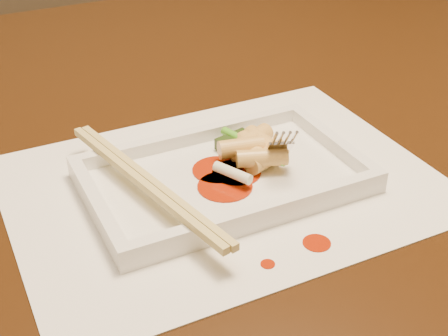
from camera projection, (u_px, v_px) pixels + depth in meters
name	position (u px, v px, depth m)	size (l,w,h in m)	color
table	(217.00, 173.00, 0.80)	(1.40, 0.90, 0.75)	black
placemat	(224.00, 184.00, 0.60)	(0.40, 0.30, 0.00)	white
sauce_splatter_a	(317.00, 243.00, 0.52)	(0.02, 0.02, 0.00)	#9B1E04
sauce_splatter_b	(268.00, 264.00, 0.50)	(0.01, 0.01, 0.00)	#9B1E04
plate_base	(224.00, 180.00, 0.60)	(0.26, 0.16, 0.01)	white
plate_rim_far	(193.00, 136.00, 0.65)	(0.26, 0.01, 0.01)	white
plate_rim_near	(262.00, 212.00, 0.53)	(0.26, 0.01, 0.01)	white
plate_rim_left	(97.00, 204.00, 0.54)	(0.01, 0.14, 0.01)	white
plate_rim_right	(333.00, 142.00, 0.64)	(0.01, 0.14, 0.01)	white
veg_piece	(237.00, 143.00, 0.63)	(0.04, 0.03, 0.01)	black
scallion_white	(233.00, 173.00, 0.58)	(0.01, 0.01, 0.04)	#EAEACC
scallion_green	(253.00, 146.00, 0.62)	(0.01, 0.01, 0.09)	#3F9A18
chopstick_a	(141.00, 183.00, 0.55)	(0.01, 0.24, 0.01)	tan
chopstick_b	(150.00, 180.00, 0.56)	(0.01, 0.24, 0.01)	tan
fork	(281.00, 85.00, 0.59)	(0.09, 0.10, 0.14)	silver
sauce_blob_0	(218.00, 170.00, 0.60)	(0.05, 0.05, 0.00)	#9B1E04
sauce_blob_1	(237.00, 173.00, 0.60)	(0.05, 0.05, 0.00)	#9B1E04
sauce_blob_2	(225.00, 186.00, 0.58)	(0.05, 0.05, 0.00)	#9B1E04
rice_cake_0	(253.00, 140.00, 0.63)	(0.02, 0.02, 0.05)	#E4C46A
rice_cake_1	(261.00, 142.00, 0.63)	(0.02, 0.02, 0.04)	#E4C46A
rice_cake_2	(262.00, 158.00, 0.59)	(0.02, 0.02, 0.05)	#E4C46A
rice_cake_3	(252.00, 150.00, 0.62)	(0.02, 0.02, 0.05)	#E4C46A
rice_cake_4	(267.00, 157.00, 0.60)	(0.02, 0.02, 0.05)	#E4C46A
rice_cake_5	(241.00, 147.00, 0.61)	(0.02, 0.02, 0.04)	#E4C46A
rice_cake_6	(256.00, 153.00, 0.61)	(0.02, 0.02, 0.05)	#E4C46A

